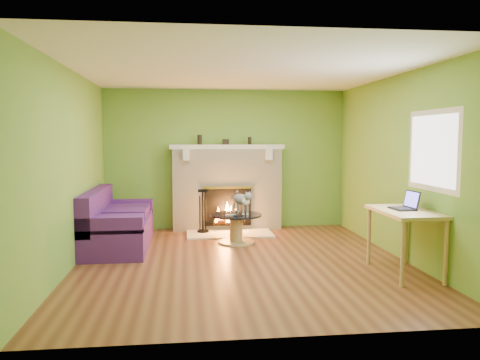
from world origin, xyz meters
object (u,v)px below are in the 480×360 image
Objects in this scene: sofa at (116,225)px; cat at (241,202)px; desk at (405,218)px; coffee_table at (236,226)px.

sofa reaches higher than cat.
sofa is at bearing 153.26° from desk.
sofa reaches higher than desk.
sofa is at bearing -178.20° from coffee_table.
cat is at bearing 132.00° from desk.
cat reaches higher than coffee_table.
desk is at bearing -70.10° from cat.
cat is (-1.83, 2.03, -0.05)m from desk.
coffee_table is 1.36× the size of cat.
desk reaches higher than coffee_table.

